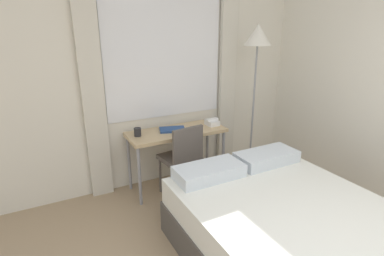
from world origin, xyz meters
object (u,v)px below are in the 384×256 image
at_px(telephone, 212,122).
at_px(mug, 138,132).
at_px(desk, 177,136).
at_px(book, 172,129).
at_px(standing_lamp, 257,51).
at_px(desk_chair, 182,156).
at_px(bed, 299,242).

xyz_separation_m(telephone, mug, (-0.95, 0.05, 0.01)).
bearing_deg(desk, book, 151.78).
height_order(desk, standing_lamp, standing_lamp).
relative_size(book, mug, 3.58).
bearing_deg(standing_lamp, desk_chair, -173.92).
distance_m(telephone, mug, 0.95).
height_order(desk_chair, bed, desk_chair).
relative_size(desk, mug, 12.24).
bearing_deg(bed, book, 99.61).
relative_size(bed, book, 6.06).
relative_size(standing_lamp, mug, 20.29).
bearing_deg(book, standing_lamp, -8.88).
distance_m(bed, book, 1.84).
bearing_deg(bed, mug, 112.35).
distance_m(bed, telephone, 1.80).
bearing_deg(desk_chair, book, 81.91).
relative_size(standing_lamp, book, 5.67).
bearing_deg(desk, mug, 176.56).
height_order(telephone, mug, mug).
height_order(standing_lamp, mug, standing_lamp).
bearing_deg(desk, desk_chair, -100.98).
height_order(desk, book, book).
bearing_deg(standing_lamp, telephone, 167.37).
xyz_separation_m(desk, desk_chair, (-0.05, -0.26, -0.15)).
distance_m(bed, standing_lamp, 2.23).
height_order(desk, desk_chair, desk_chair).
relative_size(desk, bed, 0.56).
height_order(standing_lamp, book, standing_lamp).
distance_m(desk_chair, book, 0.36).
distance_m(desk_chair, telephone, 0.64).
height_order(desk, telephone, telephone).
bearing_deg(book, desk_chair, -91.18).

